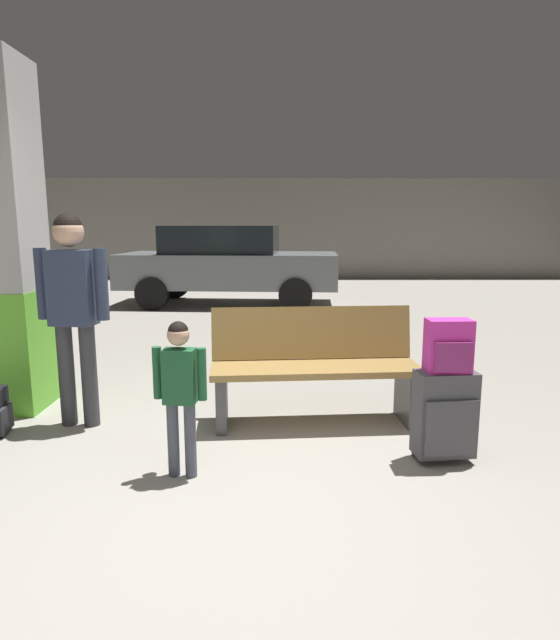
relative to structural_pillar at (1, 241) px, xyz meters
The scene contains 9 objects.
ground_plane 3.26m from the structural_pillar, 46.70° to the left, with size 18.00×18.00×0.10m, color gray.
garage_back_wall 11.16m from the structural_pillar, 79.68° to the left, with size 18.00×0.12×2.80m, color gray.
structural_pillar is the anchor object (origin of this frame).
bench 2.73m from the structural_pillar, ahead, with size 1.63×0.64×0.89m.
suitcase 3.66m from the structural_pillar, 18.14° to the right, with size 0.40×0.27×0.60m.
backpack_bright 3.56m from the structural_pillar, 18.15° to the right, with size 0.28×0.20×0.34m.
child 2.25m from the structural_pillar, 37.98° to the right, with size 0.33×0.21×0.97m.
adult 0.93m from the structural_pillar, 30.92° to the right, with size 0.55×0.22×1.61m.
parked_car_far 6.11m from the structural_pillar, 77.78° to the left, with size 4.20×2.01×1.51m.
Camera 1 is at (0.24, -2.50, 1.53)m, focal length 29.99 mm.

